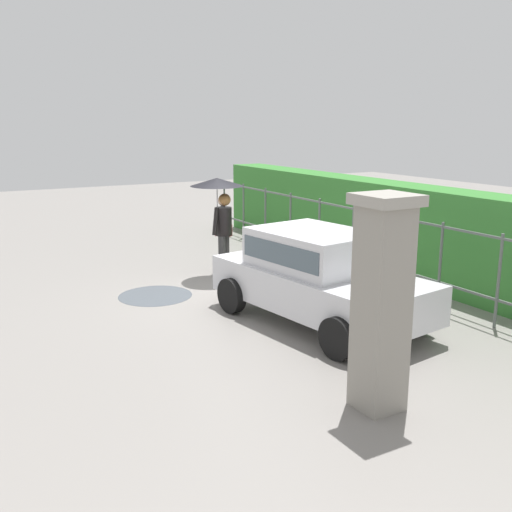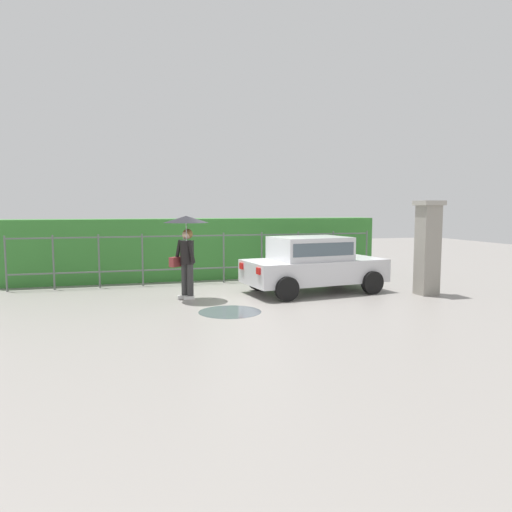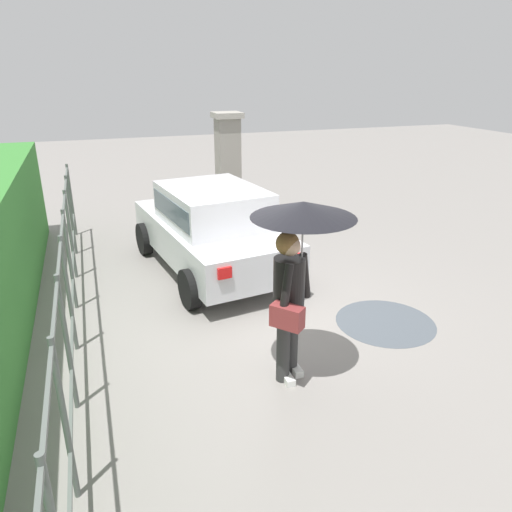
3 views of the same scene
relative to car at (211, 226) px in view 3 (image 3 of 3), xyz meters
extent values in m
plane|color=gray|center=(-1.79, -0.15, -0.80)|extent=(40.00, 40.00, 0.00)
cube|color=silver|center=(0.06, 0.01, -0.22)|extent=(3.89, 2.14, 0.60)
cube|color=silver|center=(-0.09, -0.01, 0.38)|extent=(2.08, 1.69, 0.60)
cube|color=#4C5B66|center=(-0.09, -0.01, 0.40)|extent=(1.93, 1.69, 0.33)
cylinder|color=black|center=(1.18, 1.01, -0.50)|extent=(0.62, 0.26, 0.60)
cylinder|color=black|center=(1.41, -0.65, -0.50)|extent=(0.62, 0.26, 0.60)
cylinder|color=black|center=(-1.30, 0.67, -0.50)|extent=(0.62, 0.26, 0.60)
cylinder|color=black|center=(-1.06, -1.00, -0.50)|extent=(0.62, 0.26, 0.60)
cube|color=red|center=(-1.86, 0.30, -0.07)|extent=(0.09, 0.21, 0.16)
cube|color=red|center=(-1.71, -0.79, -0.07)|extent=(0.09, 0.21, 0.16)
cylinder|color=#333333|center=(-3.25, -0.09, -0.37)|extent=(0.15, 0.15, 0.86)
cylinder|color=#333333|center=(-3.38, 0.06, -0.37)|extent=(0.15, 0.15, 0.86)
cube|color=white|center=(-3.30, -0.13, -0.76)|extent=(0.26, 0.10, 0.08)
cube|color=white|center=(-3.43, 0.02, -0.76)|extent=(0.26, 0.10, 0.08)
cylinder|color=black|center=(-3.32, -0.02, 0.35)|extent=(0.34, 0.34, 0.58)
sphere|color=#DBAD89|center=(-3.32, -0.02, 0.78)|extent=(0.22, 0.22, 0.22)
sphere|color=olive|center=(-3.29, 0.00, 0.80)|extent=(0.25, 0.25, 0.25)
cylinder|color=black|center=(-3.24, -0.24, 0.37)|extent=(0.21, 0.23, 0.56)
cylinder|color=black|center=(-3.52, 0.10, 0.37)|extent=(0.21, 0.23, 0.56)
cylinder|color=#B2B2B7|center=(-3.34, -0.14, 0.69)|extent=(0.02, 0.02, 0.77)
cone|color=black|center=(-3.34, -0.14, 1.16)|extent=(1.09, 1.09, 0.17)
cube|color=maroon|center=(-3.57, 0.11, 0.11)|extent=(0.36, 0.34, 0.24)
cube|color=gray|center=(2.72, -1.10, 0.35)|extent=(0.48, 0.48, 2.30)
cube|color=#9E998E|center=(2.72, -1.10, 1.56)|extent=(0.60, 0.60, 0.12)
cylinder|color=#59605B|center=(-4.30, 2.26, -0.05)|extent=(0.05, 0.05, 1.50)
cylinder|color=#59605B|center=(-3.12, 2.26, -0.05)|extent=(0.05, 0.05, 1.50)
cylinder|color=#59605B|center=(-1.93, 2.26, -0.05)|extent=(0.05, 0.05, 1.50)
cylinder|color=#59605B|center=(-0.75, 2.26, -0.05)|extent=(0.05, 0.05, 1.50)
cylinder|color=#59605B|center=(0.44, 2.26, -0.05)|extent=(0.05, 0.05, 1.50)
cylinder|color=#59605B|center=(1.62, 2.26, -0.05)|extent=(0.05, 0.05, 1.50)
cylinder|color=#59605B|center=(2.81, 2.26, -0.05)|extent=(0.05, 0.05, 1.50)
cube|color=#59605B|center=(-2.53, 2.26, 0.62)|extent=(10.67, 0.03, 0.04)
cube|color=#59605B|center=(-2.53, 2.26, -0.35)|extent=(10.67, 0.03, 0.04)
cylinder|color=#4C545B|center=(-2.63, -1.79, -0.80)|extent=(1.36, 1.36, 0.00)
camera|label=1|loc=(7.32, -5.26, 2.35)|focal=40.90mm
camera|label=2|loc=(-4.79, -11.69, 1.43)|focal=33.49mm
camera|label=3|loc=(-7.61, 1.86, 2.48)|focal=33.85mm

